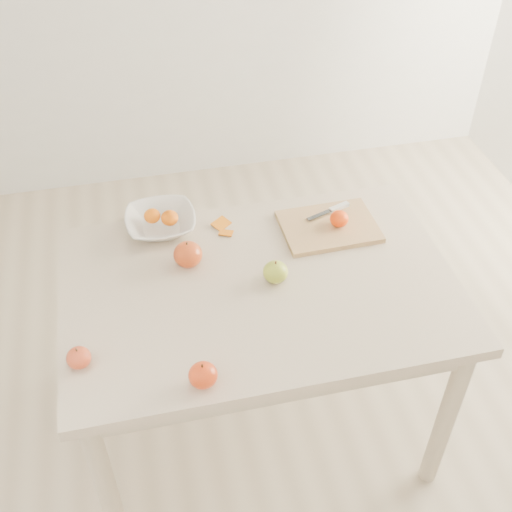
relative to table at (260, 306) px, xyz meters
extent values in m
plane|color=#C6B293|center=(0.00, 0.00, -0.65)|extent=(3.50, 3.50, 0.00)
cube|color=#C9B298|center=(0.00, 0.00, 0.08)|extent=(1.20, 0.80, 0.04)
cylinder|color=#BCAA8E|center=(-0.54, 0.34, -0.30)|extent=(0.06, 0.06, 0.71)
cylinder|color=#BCAA8E|center=(0.54, 0.34, -0.30)|extent=(0.06, 0.06, 0.71)
cylinder|color=#BCAA8E|center=(-0.54, -0.34, -0.30)|extent=(0.06, 0.06, 0.71)
cylinder|color=#BCAA8E|center=(0.54, -0.34, -0.30)|extent=(0.06, 0.06, 0.71)
cube|color=tan|center=(0.29, 0.21, 0.11)|extent=(0.32, 0.24, 0.02)
ellipsoid|color=#E73D08|center=(0.32, 0.20, 0.14)|extent=(0.06, 0.06, 0.05)
imported|color=white|center=(-0.26, 0.33, 0.13)|extent=(0.23, 0.23, 0.06)
ellipsoid|color=#D35907|center=(-0.29, 0.34, 0.15)|extent=(0.05, 0.05, 0.05)
ellipsoid|color=#E25A07|center=(-0.23, 0.31, 0.15)|extent=(0.06, 0.06, 0.05)
cube|color=orange|center=(-0.06, 0.31, 0.10)|extent=(0.07, 0.07, 0.01)
cube|color=#D3670E|center=(-0.06, 0.26, 0.10)|extent=(0.06, 0.05, 0.01)
cube|color=white|center=(0.35, 0.28, 0.12)|extent=(0.08, 0.04, 0.01)
cube|color=#3A3D41|center=(0.27, 0.25, 0.12)|extent=(0.09, 0.05, 0.00)
ellipsoid|color=#80A115|center=(0.05, 0.00, 0.13)|extent=(0.08, 0.08, 0.07)
ellipsoid|color=maroon|center=(-0.54, -0.20, 0.13)|extent=(0.07, 0.07, 0.06)
ellipsoid|color=#890907|center=(-0.20, 0.14, 0.14)|extent=(0.09, 0.09, 0.08)
ellipsoid|color=#A71601|center=(-0.23, -0.33, 0.13)|extent=(0.08, 0.08, 0.07)
camera|label=1|loc=(-0.32, -1.36, 1.47)|focal=45.00mm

